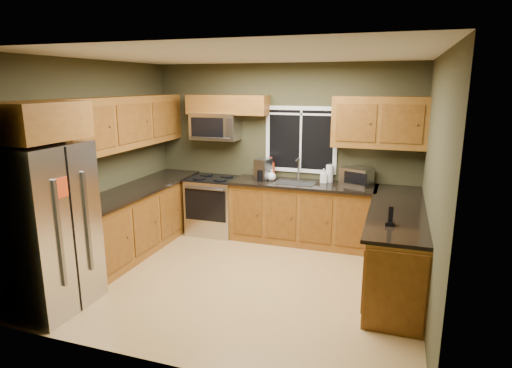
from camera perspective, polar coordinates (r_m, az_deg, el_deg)
The scene contains 29 objects.
floor at distance 5.51m, azimuth -1.69°, elevation -12.49°, with size 4.20×4.20×0.00m, color #AE854C.
ceiling at distance 4.97m, azimuth -1.91°, elevation 16.78°, with size 4.20×4.20×0.00m, color white.
back_wall at distance 6.76m, azimuth 3.50°, elevation 4.36°, with size 4.20×4.20×0.00m, color #383620.
front_wall at distance 3.50m, azimuth -12.07°, elevation -4.42°, with size 4.20×4.20×0.00m, color #383620.
left_wall at distance 6.11m, azimuth -20.61°, elevation 2.58°, with size 3.60×3.60×0.00m, color #383620.
right_wall at distance 4.79m, azimuth 22.52°, elevation -0.36°, with size 3.60×3.60×0.00m, color #383620.
window at distance 6.65m, azimuth 6.00°, elevation 5.92°, with size 1.12×0.03×1.02m.
base_cabinets_left at distance 6.52m, azimuth -15.30°, elevation -4.57°, with size 0.60×2.65×0.90m, color brown.
countertop_left at distance 6.38m, azimuth -15.37°, elevation -0.57°, with size 0.65×2.65×0.04m, color black.
base_cabinets_back at distance 6.59m, azimuth 6.21°, elevation -3.98°, with size 2.17×0.60×0.90m, color brown.
countertop_back at distance 6.44m, azimuth 6.26°, elevation -0.05°, with size 2.17×0.65×0.04m, color black.
base_cabinets_peninsula at distance 5.55m, azimuth 18.24°, elevation -7.94°, with size 0.60×2.52×0.90m.
countertop_peninsula at distance 5.41m, azimuth 18.34°, elevation -3.24°, with size 0.65×2.50×0.04m, color black.
upper_cabinets_left at distance 6.32m, azimuth -17.11°, elevation 7.84°, with size 0.33×2.65×0.72m, color brown.
upper_cabinets_back_left at distance 6.80m, azimuth -3.82°, elevation 10.50°, with size 1.30×0.33×0.30m, color brown.
upper_cabinets_back_right at distance 6.32m, azimuth 16.09°, elevation 7.90°, with size 1.30×0.33×0.72m, color brown.
upper_cabinet_over_fridge at distance 4.84m, azimuth -27.59°, elevation 7.46°, with size 0.72×0.90×0.38m, color brown.
refrigerator at distance 5.05m, azimuth -26.21°, elevation -5.37°, with size 0.74×0.90×1.80m.
range at distance 6.99m, azimuth -5.66°, elevation -2.78°, with size 0.76×0.69×0.94m.
microwave at distance 6.88m, azimuth -5.43°, elevation 7.66°, with size 0.76×0.41×0.42m.
sink at distance 6.47m, azimuth 5.31°, elevation 0.34°, with size 0.60×0.42×0.36m.
toaster_oven at distance 6.43m, azimuth 13.26°, elevation 1.02°, with size 0.50×0.45×0.26m.
coffee_maker at distance 6.56m, azimuth 0.92°, elevation 1.84°, with size 0.25×0.30×0.33m.
kettle at distance 6.64m, azimuth 1.20°, elevation 1.59°, with size 0.16×0.16×0.24m.
paper_towel_roll at distance 6.54m, azimuth 9.78°, elevation 1.39°, with size 0.12×0.12×0.29m.
soap_bottle_a at distance 6.75m, azimuth 2.02°, elevation 2.23°, with size 0.13×0.13×0.33m, color red.
soap_bottle_b at distance 6.48m, azimuth 9.00°, elevation 1.10°, with size 0.10×0.10×0.21m, color white.
soap_bottle_c at distance 6.56m, azimuth 2.08°, elevation 1.22°, with size 0.14×0.14×0.17m, color white.
cordless_phone at distance 4.71m, azimuth 17.48°, elevation -4.56°, with size 0.10×0.10×0.21m.
Camera 1 is at (1.72, -4.66, 2.39)m, focal length 30.00 mm.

